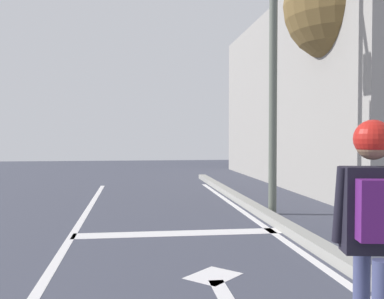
{
  "coord_description": "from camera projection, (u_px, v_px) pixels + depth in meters",
  "views": [
    {
      "loc": [
        0.5,
        1.99,
        1.55
      ],
      "look_at": [
        1.27,
        7.91,
        1.36
      ],
      "focal_mm": 41.93,
      "sensor_mm": 36.0,
      "label": 1
    }
  ],
  "objects": [
    {
      "name": "roadside_tree",
      "position": [
        340.0,
        6.0,
        10.44
      ],
      "size": [
        2.61,
        2.61,
        5.9
      ],
      "color": "brown",
      "rests_on": "ground"
    },
    {
      "name": "skater",
      "position": [
        373.0,
        216.0,
        2.72
      ],
      "size": [
        0.43,
        0.6,
        1.56
      ],
      "color": "#454A76",
      "rests_on": "skateboard"
    },
    {
      "name": "lane_line_curbside",
      "position": [
        365.0,
        296.0,
        4.31
      ],
      "size": [
        0.12,
        20.0,
        0.01
      ],
      "primitive_type": "cube",
      "color": "silver",
      "rests_on": "ground"
    },
    {
      "name": "traffic_signal_mast",
      "position": [
        193.0,
        6.0,
        8.51
      ],
      "size": [
        5.38,
        0.34,
        5.56
      ],
      "color": "#5B6155",
      "rests_on": "ground"
    },
    {
      "name": "stop_bar",
      "position": [
        179.0,
        233.0,
        7.09
      ],
      "size": [
        3.3,
        0.4,
        0.01
      ],
      "primitive_type": "cube",
      "color": "silver",
      "rests_on": "ground"
    },
    {
      "name": "lane_arrow_head",
      "position": [
        213.0,
        276.0,
        4.94
      ],
      "size": [
        0.71,
        0.71,
        0.01
      ],
      "primitive_type": "cube",
      "rotation": [
        0.0,
        0.0,
        0.79
      ],
      "color": "silver",
      "rests_on": "ground"
    }
  ]
}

